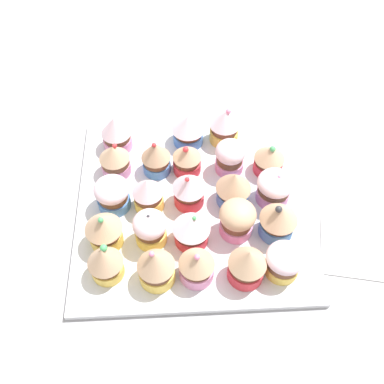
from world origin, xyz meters
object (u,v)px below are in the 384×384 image
at_px(baking_tray, 192,203).
at_px(cupcake_18, 230,156).
at_px(cupcake_8, 237,219).
at_px(cupcake_20, 116,132).
at_px(cupcake_4, 284,261).
at_px(cupcake_7, 191,229).
at_px(napkin, 360,248).
at_px(cupcake_11, 148,194).
at_px(cupcake_19, 269,159).
at_px(cupcake_1, 156,266).
at_px(cupcake_2, 194,265).
at_px(cupcake_3, 247,264).
at_px(cupcake_14, 274,187).
at_px(cupcake_15, 115,159).
at_px(cupcake_17, 187,159).
at_px(cupcake_22, 225,126).
at_px(cupcake_21, 186,129).
at_px(cupcake_9, 279,219).
at_px(cupcake_5, 104,229).
at_px(cupcake_13, 234,188).
at_px(cupcake_0, 105,261).
at_px(cupcake_10, 112,195).
at_px(cupcake_16, 156,157).
at_px(cupcake_12, 189,190).
at_px(cupcake_6, 150,228).

bearing_deg(baking_tray, cupcake_18, 44.69).
bearing_deg(cupcake_8, cupcake_20, 135.69).
bearing_deg(cupcake_4, cupcake_7, 155.68).
distance_m(cupcake_4, napkin, 0.16).
distance_m(cupcake_11, cupcake_19, 0.24).
bearing_deg(cupcake_1, napkin, 6.73).
xyz_separation_m(cupcake_2, cupcake_18, (0.08, 0.22, -0.00)).
bearing_deg(cupcake_2, cupcake_3, -3.17).
distance_m(cupcake_8, cupcake_14, 0.10).
distance_m(cupcake_3, cupcake_15, 0.32).
distance_m(cupcake_17, cupcake_22, 0.11).
distance_m(cupcake_8, cupcake_21, 0.23).
bearing_deg(cupcake_14, cupcake_8, -138.39).
distance_m(cupcake_11, cupcake_21, 0.17).
bearing_deg(cupcake_20, cupcake_9, -37.20).
relative_size(cupcake_14, cupcake_19, 1.01).
bearing_deg(cupcake_5, cupcake_13, 18.46).
bearing_deg(cupcake_2, cupcake_0, 175.27).
bearing_deg(cupcake_7, cupcake_13, 45.01).
height_order(cupcake_2, cupcake_19, cupcake_2).
height_order(baking_tray, cupcake_3, cupcake_3).
xyz_separation_m(cupcake_8, cupcake_15, (-0.21, 0.14, -0.00)).
xyz_separation_m(cupcake_7, cupcake_10, (-0.14, 0.08, -0.00)).
height_order(cupcake_16, cupcake_18, cupcake_16).
distance_m(cupcake_10, cupcake_12, 0.14).
bearing_deg(cupcake_22, cupcake_7, -108.40).
height_order(cupcake_8, cupcake_9, cupcake_9).
height_order(baking_tray, cupcake_15, cupcake_15).
bearing_deg(cupcake_14, napkin, -37.75).
xyz_separation_m(cupcake_8, cupcake_11, (-0.15, 0.06, 0.00)).
height_order(cupcake_5, cupcake_13, cupcake_5).
xyz_separation_m(cupcake_12, cupcake_16, (-0.06, 0.08, -0.00)).
xyz_separation_m(cupcake_1, cupcake_13, (0.14, 0.15, -0.00)).
relative_size(cupcake_13, cupcake_22, 0.93).
bearing_deg(napkin, cupcake_7, 174.73).
bearing_deg(cupcake_21, cupcake_8, -70.29).
xyz_separation_m(cupcake_0, cupcake_8, (0.22, 0.07, -0.00)).
bearing_deg(cupcake_3, cupcake_17, 110.58).
relative_size(cupcake_17, cupcake_20, 0.89).
bearing_deg(cupcake_22, cupcake_0, -127.02).
height_order(cupcake_11, cupcake_19, cupcake_11).
relative_size(cupcake_12, cupcake_16, 1.02).
bearing_deg(cupcake_5, cupcake_0, -84.44).
xyz_separation_m(cupcake_0, cupcake_20, (0.00, 0.28, 0.00)).
bearing_deg(cupcake_22, cupcake_21, -178.51).
height_order(baking_tray, cupcake_12, cupcake_12).
bearing_deg(cupcake_15, cupcake_6, -66.54).
relative_size(cupcake_11, cupcake_12, 0.95).
bearing_deg(cupcake_16, cupcake_21, 50.07).
distance_m(cupcake_5, cupcake_16, 0.18).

